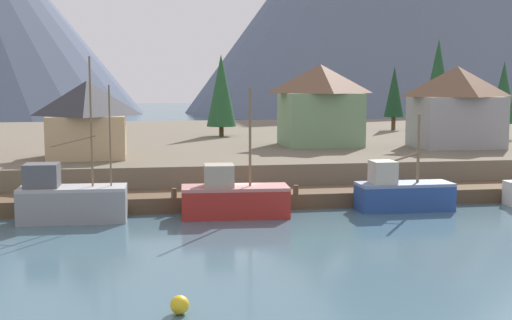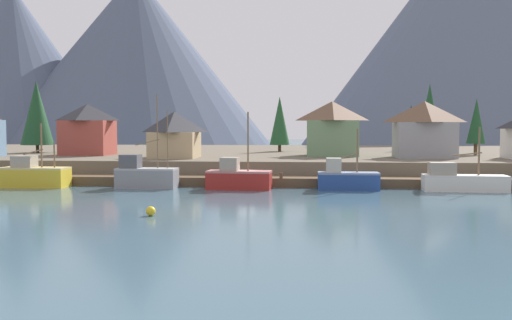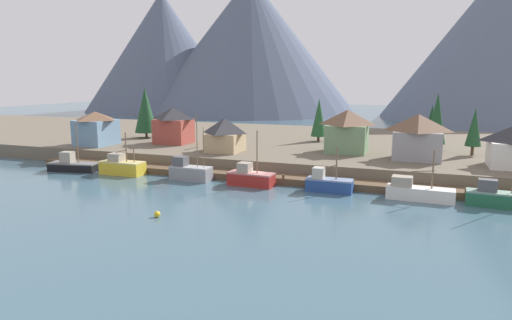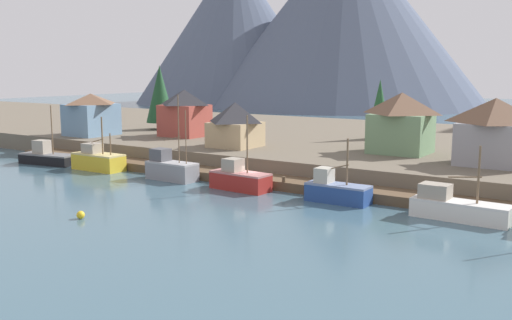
{
  "view_description": "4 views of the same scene",
  "coord_description": "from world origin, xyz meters",
  "px_view_note": "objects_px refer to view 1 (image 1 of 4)",
  "views": [
    {
      "loc": [
        -6.05,
        -43.43,
        8.44
      ],
      "look_at": [
        1.8,
        2.96,
        3.0
      ],
      "focal_mm": 48.12,
      "sensor_mm": 36.0,
      "label": 1
    },
    {
      "loc": [
        6.28,
        -58.27,
        6.53
      ],
      "look_at": [
        1.0,
        3.93,
        2.71
      ],
      "focal_mm": 38.66,
      "sensor_mm": 36.0,
      "label": 2
    },
    {
      "loc": [
        21.81,
        -59.63,
        15.0
      ],
      "look_at": [
        -0.58,
        1.21,
        3.25
      ],
      "focal_mm": 31.04,
      "sensor_mm": 36.0,
      "label": 3
    },
    {
      "loc": [
        34.58,
        -51.16,
        12.73
      ],
      "look_at": [
        -1.27,
        2.86,
        2.56
      ],
      "focal_mm": 40.62,
      "sensor_mm": 36.0,
      "label": 4
    }
  ],
  "objects_px": {
    "fishing_boat_blue": "(402,193)",
    "house_grey": "(456,106)",
    "house_green": "(320,104)",
    "channel_buoy": "(180,305)",
    "fishing_boat_red": "(233,198)",
    "conifer_near_right": "(221,90)",
    "conifer_mid_left": "(503,93)",
    "house_tan": "(87,118)",
    "conifer_back_left": "(438,82)",
    "fishing_boat_grey": "(69,200)",
    "conifer_mid_right": "(394,92)"
  },
  "relations": [
    {
      "from": "fishing_boat_red",
      "to": "channel_buoy",
      "type": "bearing_deg",
      "value": -100.25
    },
    {
      "from": "conifer_near_right",
      "to": "fishing_boat_grey",
      "type": "bearing_deg",
      "value": -112.37
    },
    {
      "from": "house_green",
      "to": "channel_buoy",
      "type": "bearing_deg",
      "value": -112.16
    },
    {
      "from": "house_grey",
      "to": "conifer_mid_right",
      "type": "relative_size",
      "value": 0.99
    },
    {
      "from": "house_green",
      "to": "channel_buoy",
      "type": "distance_m",
      "value": 40.29
    },
    {
      "from": "fishing_boat_grey",
      "to": "house_green",
      "type": "xyz_separation_m",
      "value": [
        20.62,
        19.17,
        4.99
      ]
    },
    {
      "from": "house_green",
      "to": "conifer_back_left",
      "type": "bearing_deg",
      "value": 25.46
    },
    {
      "from": "fishing_boat_grey",
      "to": "house_green",
      "type": "relative_size",
      "value": 1.33
    },
    {
      "from": "house_grey",
      "to": "conifer_back_left",
      "type": "height_order",
      "value": "conifer_back_left"
    },
    {
      "from": "fishing_boat_red",
      "to": "house_green",
      "type": "distance_m",
      "value": 22.67
    },
    {
      "from": "house_grey",
      "to": "conifer_mid_right",
      "type": "distance_m",
      "value": 21.87
    },
    {
      "from": "house_green",
      "to": "house_tan",
      "type": "distance_m",
      "value": 21.4
    },
    {
      "from": "conifer_mid_right",
      "to": "fishing_boat_red",
      "type": "bearing_deg",
      "value": -123.46
    },
    {
      "from": "fishing_boat_blue",
      "to": "channel_buoy",
      "type": "relative_size",
      "value": 8.98
    },
    {
      "from": "conifer_mid_right",
      "to": "conifer_near_right",
      "type": "bearing_deg",
      "value": -165.09
    },
    {
      "from": "conifer_back_left",
      "to": "conifer_near_right",
      "type": "bearing_deg",
      "value": 166.49
    },
    {
      "from": "conifer_near_right",
      "to": "channel_buoy",
      "type": "xyz_separation_m",
      "value": [
        -7.35,
        -49.16,
        -7.08
      ]
    },
    {
      "from": "conifer_near_right",
      "to": "conifer_mid_left",
      "type": "bearing_deg",
      "value": -16.66
    },
    {
      "from": "fishing_boat_red",
      "to": "conifer_near_right",
      "type": "distance_m",
      "value": 32.34
    },
    {
      "from": "house_tan",
      "to": "conifer_near_right",
      "type": "relative_size",
      "value": 0.7
    },
    {
      "from": "fishing_boat_grey",
      "to": "fishing_boat_blue",
      "type": "relative_size",
      "value": 1.57
    },
    {
      "from": "fishing_boat_grey",
      "to": "conifer_back_left",
      "type": "distance_m",
      "value": 44.35
    },
    {
      "from": "fishing_boat_grey",
      "to": "house_grey",
      "type": "bearing_deg",
      "value": 27.72
    },
    {
      "from": "house_grey",
      "to": "fishing_boat_blue",
      "type": "bearing_deg",
      "value": -125.83
    },
    {
      "from": "house_green",
      "to": "conifer_near_right",
      "type": "xyz_separation_m",
      "value": [
        -7.69,
        12.26,
        1.12
      ]
    },
    {
      "from": "conifer_mid_left",
      "to": "channel_buoy",
      "type": "distance_m",
      "value": 54.41
    },
    {
      "from": "channel_buoy",
      "to": "conifer_back_left",
      "type": "bearing_deg",
      "value": 55.99
    },
    {
      "from": "house_tan",
      "to": "conifer_near_right",
      "type": "height_order",
      "value": "conifer_near_right"
    },
    {
      "from": "fishing_boat_red",
      "to": "conifer_mid_left",
      "type": "distance_m",
      "value": 39.2
    },
    {
      "from": "house_tan",
      "to": "conifer_mid_left",
      "type": "distance_m",
      "value": 42.02
    },
    {
      "from": "fishing_boat_grey",
      "to": "house_tan",
      "type": "relative_size",
      "value": 1.61
    },
    {
      "from": "house_tan",
      "to": "conifer_back_left",
      "type": "height_order",
      "value": "conifer_back_left"
    },
    {
      "from": "house_grey",
      "to": "conifer_mid_right",
      "type": "height_order",
      "value": "conifer_mid_right"
    },
    {
      "from": "conifer_near_right",
      "to": "conifer_mid_left",
      "type": "height_order",
      "value": "conifer_near_right"
    },
    {
      "from": "house_green",
      "to": "house_grey",
      "type": "bearing_deg",
      "value": -17.62
    },
    {
      "from": "fishing_boat_grey",
      "to": "conifer_near_right",
      "type": "bearing_deg",
      "value": 69.65
    },
    {
      "from": "house_grey",
      "to": "conifer_near_right",
      "type": "relative_size",
      "value": 0.87
    },
    {
      "from": "fishing_boat_grey",
      "to": "house_grey",
      "type": "distance_m",
      "value": 36.06
    },
    {
      "from": "channel_buoy",
      "to": "fishing_boat_red",
      "type": "bearing_deg",
      "value": 76.09
    },
    {
      "from": "conifer_mid_left",
      "to": "fishing_boat_blue",
      "type": "bearing_deg",
      "value": -130.89
    },
    {
      "from": "fishing_boat_blue",
      "to": "house_grey",
      "type": "xyz_separation_m",
      "value": [
        11.05,
        15.3,
        5.07
      ]
    },
    {
      "from": "fishing_boat_red",
      "to": "conifer_near_right",
      "type": "bearing_deg",
      "value": 88.24
    },
    {
      "from": "fishing_boat_grey",
      "to": "fishing_boat_red",
      "type": "bearing_deg",
      "value": 1.1
    },
    {
      "from": "conifer_near_right",
      "to": "conifer_mid_left",
      "type": "relative_size",
      "value": 1.11
    },
    {
      "from": "conifer_mid_right",
      "to": "house_tan",
      "type": "bearing_deg",
      "value": -144.41
    },
    {
      "from": "fishing_boat_grey",
      "to": "fishing_boat_red",
      "type": "height_order",
      "value": "fishing_boat_grey"
    },
    {
      "from": "fishing_boat_red",
      "to": "fishing_boat_blue",
      "type": "height_order",
      "value": "fishing_boat_red"
    },
    {
      "from": "fishing_boat_blue",
      "to": "conifer_mid_left",
      "type": "distance_m",
      "value": 30.85
    },
    {
      "from": "fishing_boat_blue",
      "to": "conifer_mid_right",
      "type": "distance_m",
      "value": 39.86
    },
    {
      "from": "channel_buoy",
      "to": "fishing_boat_blue",
      "type": "bearing_deg",
      "value": 49.05
    }
  ]
}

